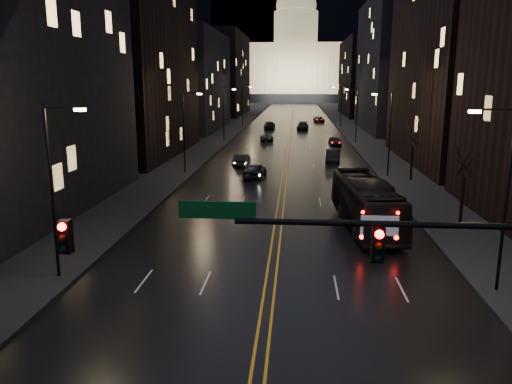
% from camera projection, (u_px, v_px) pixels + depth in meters
% --- Properties ---
extents(road, '(20.00, 320.00, 0.02)m').
position_uv_depth(road, '(292.00, 117.00, 141.84)').
color(road, black).
rests_on(road, ground).
extents(sidewalk_left, '(8.00, 320.00, 0.16)m').
position_uv_depth(sidewalk_left, '(244.00, 117.00, 142.92)').
color(sidewalk_left, black).
rests_on(sidewalk_left, ground).
extents(sidewalk_right, '(8.00, 320.00, 0.16)m').
position_uv_depth(sidewalk_right, '(342.00, 117.00, 140.72)').
color(sidewalk_right, black).
rests_on(sidewalk_right, ground).
extents(center_line, '(0.62, 320.00, 0.01)m').
position_uv_depth(center_line, '(292.00, 117.00, 141.84)').
color(center_line, orange).
rests_on(center_line, road).
extents(building_left_mid, '(12.00, 30.00, 28.00)m').
position_uv_depth(building_left_mid, '(131.00, 51.00, 66.51)').
color(building_left_mid, black).
rests_on(building_left_mid, ground).
extents(building_left_far, '(12.00, 34.00, 20.00)m').
position_uv_depth(building_left_far, '(191.00, 81.00, 104.35)').
color(building_left_far, black).
rests_on(building_left_far, ground).
extents(building_left_dist, '(12.00, 40.00, 24.00)m').
position_uv_depth(building_left_dist, '(224.00, 74.00, 150.61)').
color(building_left_dist, black).
rests_on(building_left_dist, ground).
extents(building_right_tall, '(12.00, 30.00, 38.00)m').
position_uv_depth(building_right_tall, '(469.00, 3.00, 58.23)').
color(building_right_tall, black).
rests_on(building_right_tall, ground).
extents(building_right_mid, '(12.00, 34.00, 26.00)m').
position_uv_depth(building_right_mid, '(396.00, 66.00, 100.39)').
color(building_right_mid, black).
rests_on(building_right_mid, ground).
extents(building_right_dist, '(12.00, 40.00, 22.00)m').
position_uv_depth(building_right_dist, '(364.00, 78.00, 147.52)').
color(building_right_dist, black).
rests_on(building_right_dist, ground).
extents(mountain_ridge, '(520.00, 60.00, 130.00)m').
position_uv_depth(mountain_ridge, '(351.00, 5.00, 367.77)').
color(mountain_ridge, black).
rests_on(mountain_ridge, ground).
extents(capitol, '(90.00, 50.00, 58.50)m').
position_uv_depth(capitol, '(295.00, 67.00, 254.85)').
color(capitol, black).
rests_on(capitol, ground).
extents(traffic_signal, '(17.29, 0.45, 7.00)m').
position_uv_depth(traffic_signal, '(465.00, 264.00, 13.79)').
color(traffic_signal, black).
rests_on(traffic_signal, ground).
extents(streetlamp_right_near, '(2.13, 0.25, 9.00)m').
position_uv_depth(streetlamp_right_near, '(503.00, 190.00, 23.14)').
color(streetlamp_right_near, black).
rests_on(streetlamp_right_near, ground).
extents(streetlamp_left_near, '(2.13, 0.25, 9.00)m').
position_uv_depth(streetlamp_left_near, '(54.00, 183.00, 24.84)').
color(streetlamp_left_near, black).
rests_on(streetlamp_left_near, ground).
extents(streetlamp_right_mid, '(2.13, 0.25, 9.00)m').
position_uv_depth(streetlamp_right_mid, '(388.00, 129.00, 52.33)').
color(streetlamp_right_mid, black).
rests_on(streetlamp_right_mid, ground).
extents(streetlamp_left_mid, '(2.13, 0.25, 9.00)m').
position_uv_depth(streetlamp_left_mid, '(186.00, 128.00, 54.03)').
color(streetlamp_left_mid, black).
rests_on(streetlamp_left_mid, ground).
extents(streetlamp_right_far, '(2.13, 0.25, 9.00)m').
position_uv_depth(streetlamp_right_far, '(356.00, 112.00, 81.51)').
color(streetlamp_right_far, black).
rests_on(streetlamp_right_far, ground).
extents(streetlamp_left_far, '(2.13, 0.25, 9.00)m').
position_uv_depth(streetlamp_left_far, '(225.00, 111.00, 83.21)').
color(streetlamp_left_far, black).
rests_on(streetlamp_left_far, ground).
extents(streetlamp_right_dist, '(2.13, 0.25, 9.00)m').
position_uv_depth(streetlamp_right_dist, '(340.00, 104.00, 110.70)').
color(streetlamp_right_dist, black).
rests_on(streetlamp_right_dist, ground).
extents(streetlamp_left_dist, '(2.13, 0.25, 9.00)m').
position_uv_depth(streetlamp_left_dist, '(244.00, 104.00, 112.40)').
color(streetlamp_left_dist, black).
rests_on(streetlamp_left_dist, ground).
extents(tree_right_mid, '(2.40, 2.40, 6.65)m').
position_uv_depth(tree_right_mid, '(466.00, 162.00, 34.76)').
color(tree_right_mid, black).
rests_on(tree_right_mid, ground).
extents(tree_right_far, '(2.40, 2.40, 6.65)m').
position_uv_depth(tree_right_far, '(414.00, 137.00, 50.33)').
color(tree_right_far, black).
rests_on(tree_right_far, ground).
extents(bus, '(3.88, 12.41, 3.40)m').
position_uv_depth(bus, '(366.00, 203.00, 34.93)').
color(bus, black).
rests_on(bus, ground).
extents(oncoming_car_a, '(2.49, 4.99, 1.63)m').
position_uv_depth(oncoming_car_a, '(255.00, 170.00, 52.71)').
color(oncoming_car_a, black).
rests_on(oncoming_car_a, ground).
extents(oncoming_car_b, '(1.80, 4.59, 1.49)m').
position_uv_depth(oncoming_car_b, '(242.00, 160.00, 60.08)').
color(oncoming_car_b, black).
rests_on(oncoming_car_b, ground).
extents(oncoming_car_c, '(2.61, 4.79, 1.27)m').
position_uv_depth(oncoming_car_c, '(267.00, 137.00, 85.26)').
color(oncoming_car_c, black).
rests_on(oncoming_car_c, ground).
extents(oncoming_car_d, '(2.30, 5.60, 1.62)m').
position_uv_depth(oncoming_car_d, '(270.00, 125.00, 107.00)').
color(oncoming_car_d, black).
rests_on(oncoming_car_d, ground).
extents(receding_car_a, '(2.17, 5.11, 1.64)m').
position_uv_depth(receding_car_a, '(333.00, 156.00, 62.61)').
color(receding_car_a, black).
rests_on(receding_car_a, ground).
extents(receding_car_b, '(2.00, 4.56, 1.53)m').
position_uv_depth(receding_car_b, '(335.00, 141.00, 78.85)').
color(receding_car_b, black).
rests_on(receding_car_b, ground).
extents(receding_car_c, '(2.65, 5.83, 1.66)m').
position_uv_depth(receding_car_c, '(303.00, 126.00, 104.43)').
color(receding_car_c, black).
rests_on(receding_car_c, ground).
extents(receding_car_d, '(2.82, 5.26, 1.40)m').
position_uv_depth(receding_car_d, '(319.00, 119.00, 124.53)').
color(receding_car_d, black).
rests_on(receding_car_d, ground).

